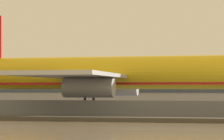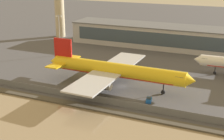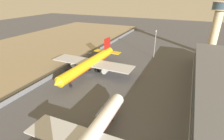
{
  "view_description": "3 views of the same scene",
  "coord_description": "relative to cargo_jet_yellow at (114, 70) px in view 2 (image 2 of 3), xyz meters",
  "views": [
    {
      "loc": [
        13.8,
        -80.78,
        3.77
      ],
      "look_at": [
        -2.33,
        1.82,
        6.72
      ],
      "focal_mm": 85.0,
      "sensor_mm": 36.0,
      "label": 1
    },
    {
      "loc": [
        37.99,
        -97.27,
        41.46
      ],
      "look_at": [
        -5.06,
        2.81,
        4.67
      ],
      "focal_mm": 50.0,
      "sensor_mm": 36.0,
      "label": 2
    },
    {
      "loc": [
        74.43,
        47.16,
        41.42
      ],
      "look_at": [
        -5.38,
        11.25,
        2.91
      ],
      "focal_mm": 28.0,
      "sensor_mm": 36.0,
      "label": 3
    }
  ],
  "objects": [
    {
      "name": "baggage_tug",
      "position": [
        15.75,
        -8.68,
        -5.17
      ],
      "size": [
        2.1,
        3.42,
        1.8
      ],
      "color": "#19519E",
      "rests_on": "ground"
    },
    {
      "name": "shoreline_seawall",
      "position": [
        2.81,
        -19.8,
        -5.72
      ],
      "size": [
        320.0,
        3.0,
        0.5
      ],
      "color": "#474238",
      "rests_on": "ground"
    },
    {
      "name": "ground_plane",
      "position": [
        2.81,
        0.7,
        -5.97
      ],
      "size": [
        500.0,
        500.0,
        0.0
      ],
      "primitive_type": "plane",
      "color": "#4C4C51"
    },
    {
      "name": "cargo_jet_yellow",
      "position": [
        0.0,
        0.0,
        0.0
      ],
      "size": [
        55.73,
        47.79,
        15.65
      ],
      "color": "yellow",
      "rests_on": "ground"
    },
    {
      "name": "terminal_building",
      "position": [
        5.99,
        61.8,
        -0.18
      ],
      "size": [
        107.18,
        18.75,
        11.56
      ],
      "color": "#B2B2B7",
      "rests_on": "ground"
    },
    {
      "name": "apron_light_mast_apron_west",
      "position": [
        -39.6,
        27.18,
        4.96
      ],
      "size": [
        3.2,
        0.4,
        19.34
      ],
      "color": "#A8A8AD",
      "rests_on": "ground"
    },
    {
      "name": "perimeter_fence",
      "position": [
        2.81,
        -15.3,
        -4.83
      ],
      "size": [
        280.0,
        0.1,
        2.29
      ],
      "color": "slate",
      "rests_on": "ground"
    }
  ]
}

